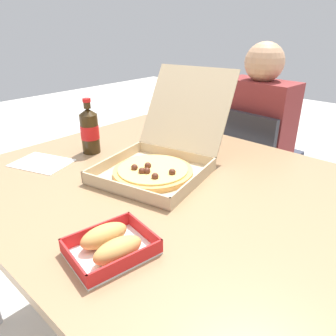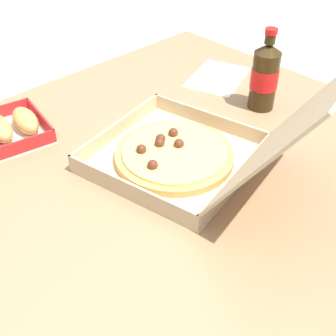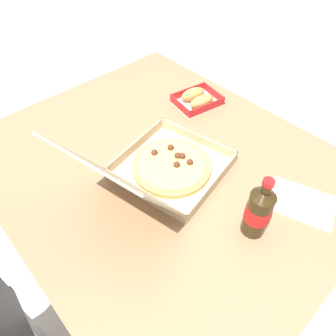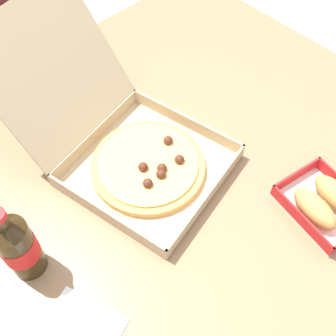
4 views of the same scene
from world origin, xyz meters
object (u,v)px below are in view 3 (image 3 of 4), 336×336
at_px(cola_bottle, 258,211).
at_px(paper_menu, 300,202).
at_px(bread_side_box, 197,99).
at_px(pizza_box_open, 164,168).

distance_m(cola_bottle, paper_menu, 0.22).
relative_size(bread_side_box, paper_menu, 1.02).
height_order(pizza_box_open, bread_side_box, pizza_box_open).
xyz_separation_m(pizza_box_open, bread_side_box, (0.23, -0.40, -0.02)).
xyz_separation_m(pizza_box_open, cola_bottle, (-0.34, -0.06, 0.05)).
bearing_deg(cola_bottle, paper_menu, -103.06).
height_order(pizza_box_open, cola_bottle, pizza_box_open).
relative_size(pizza_box_open, cola_bottle, 2.61).
bearing_deg(paper_menu, cola_bottle, 57.11).
distance_m(pizza_box_open, bread_side_box, 0.47).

